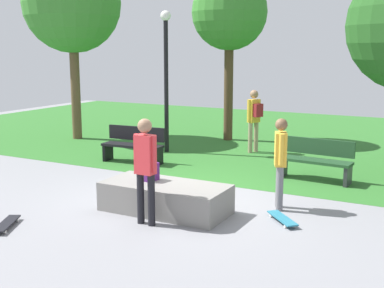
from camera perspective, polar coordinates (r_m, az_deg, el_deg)
ground_plane at (r=9.95m, az=-0.42°, el=-6.08°), size 28.00×28.00×0.00m
grass_lawn at (r=16.84m, az=11.91°, el=0.65°), size 26.60×12.84×0.01m
concrete_ledge at (r=9.09m, az=-3.02°, el=-6.03°), size 2.25×1.03×0.52m
backpack_on_ledge at (r=9.22m, az=-4.70°, el=-3.13°), size 0.25×0.31×0.32m
skater_performing_trick at (r=8.28m, az=-5.26°, el=-2.13°), size 0.43×0.23×1.77m
skater_watching at (r=9.21m, az=9.89°, el=-1.43°), size 0.31×0.40×1.66m
skateboard_by_ledge at (r=8.90m, az=-20.10°, el=-8.38°), size 0.54×0.80×0.08m
skateboard_spare at (r=8.75m, az=10.10°, el=-8.21°), size 0.70×0.72×0.08m
park_bench_far_right at (r=13.00m, az=-6.55°, el=0.02°), size 1.63×0.59×0.91m
park_bench_by_oak at (r=11.48m, az=13.72°, el=-1.64°), size 1.63×0.60×0.91m
tree_tall_oak at (r=16.66m, az=-13.32°, el=15.01°), size 3.03×3.03×5.75m
tree_young_birch at (r=16.02m, az=4.23°, el=14.38°), size 2.31×2.31×5.11m
lamp_post at (r=14.08m, az=-2.93°, el=8.67°), size 0.28×0.28×3.87m
pedestrian_with_backpack at (r=14.17m, az=7.00°, el=3.23°), size 0.43×0.42×1.75m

